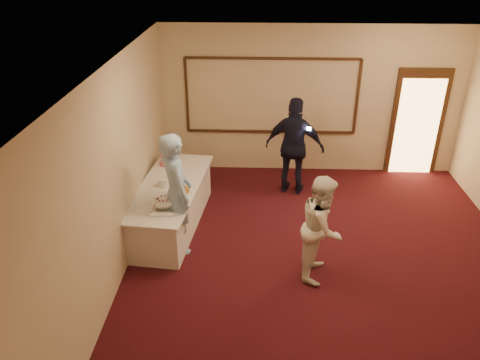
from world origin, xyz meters
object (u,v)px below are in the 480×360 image
man (177,194)px  guest (295,147)px  cupcake_stand (167,157)px  woman (322,227)px  pavlova_tray (164,204)px  plate_stack_a (164,182)px  buffet_table (171,205)px  tart (182,190)px  plate_stack_b (179,170)px

man → guest: man is taller
cupcake_stand → woman: (2.55, -2.00, -0.13)m
pavlova_tray → plate_stack_a: 0.73m
buffet_table → pavlova_tray: bearing=-86.1°
plate_stack_a → buffet_table: bearing=25.0°
tart → woman: (2.13, -0.99, -0.01)m
cupcake_stand → plate_stack_b: 0.47m
pavlova_tray → plate_stack_a: pavlova_tray is taller
pavlova_tray → guest: guest is taller
buffet_table → plate_stack_a: (-0.08, -0.04, 0.46)m
guest → cupcake_stand: bearing=27.2°
guest → pavlova_tray: bearing=59.7°
guest → buffet_table: bearing=46.5°
plate_stack_a → man: size_ratio=0.09×
buffet_table → guest: 2.56m
buffet_table → tart: (0.25, -0.21, 0.41)m
plate_stack_a → plate_stack_b: (0.18, 0.47, -0.00)m
buffet_table → man: (0.24, -0.64, 0.59)m
plate_stack_b → cupcake_stand: bearing=126.9°
buffet_table → man: 0.90m
plate_stack_a → guest: bearing=30.9°
buffet_table → woman: 2.69m
plate_stack_a → plate_stack_b: plate_stack_a is taller
pavlova_tray → tart: pavlova_tray is taller
buffet_table → cupcake_stand: bearing=102.6°
woman → guest: guest is taller
cupcake_stand → buffet_table: bearing=-77.4°
tart → man: size_ratio=0.14×
cupcake_stand → tart: (0.43, -1.01, -0.12)m
cupcake_stand → tart: bearing=-67.2°
plate_stack_b → man: bearing=-82.8°
tart → woman: woman is taller
tart → man: 0.47m
cupcake_stand → plate_stack_a: size_ratio=2.21×
woman → plate_stack_a: bearing=79.6°
plate_stack_b → tart: 0.66m
pavlova_tray → plate_stack_b: 1.19m
tart → man: bearing=-91.4°
woman → buffet_table: bearing=78.1°
plate_stack_b → plate_stack_a: bearing=-111.1°
plate_stack_b → buffet_table: bearing=-103.1°
cupcake_stand → plate_stack_b: (0.28, -0.37, -0.07)m
plate_stack_b → guest: (2.04, 0.86, 0.10)m
pavlova_tray → woman: woman is taller
plate_stack_a → man: (0.32, -0.60, 0.13)m
man → tart: bearing=-26.5°
woman → man: bearing=90.3°
pavlova_tray → woman: 2.36m
man → woman: man is taller
tart → woman: size_ratio=0.18×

